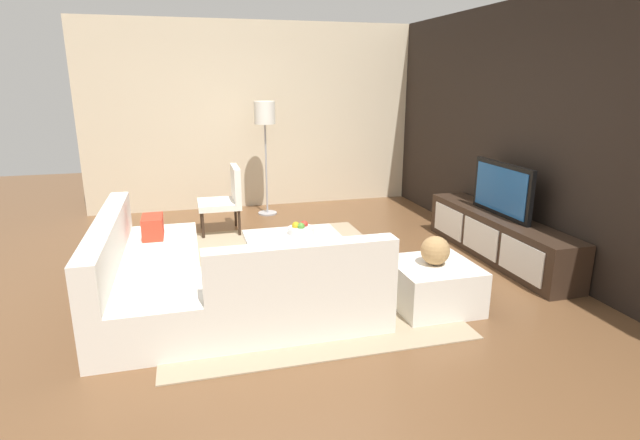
{
  "coord_description": "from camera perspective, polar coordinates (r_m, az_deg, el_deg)",
  "views": [
    {
      "loc": [
        4.66,
        -0.92,
        1.96
      ],
      "look_at": [
        -0.27,
        0.4,
        0.52
      ],
      "focal_mm": 28.1,
      "sensor_mm": 36.0,
      "label": 1
    }
  ],
  "objects": [
    {
      "name": "television",
      "position": [
        5.84,
        20.01,
        3.28
      ],
      "size": [
        1.0,
        0.06,
        0.58
      ],
      "color": "black",
      "rests_on": "media_console"
    },
    {
      "name": "side_wall_left",
      "position": [
        7.96,
        -7.06,
        11.63
      ],
      "size": [
        0.12,
        5.2,
        2.8
      ],
      "primitive_type": "cube",
      "color": "beige",
      "rests_on": "ground"
    },
    {
      "name": "sectional_couch",
      "position": [
        4.49,
        -13.45,
        -6.75
      ],
      "size": [
        2.3,
        2.32,
        0.79
      ],
      "color": "white",
      "rests_on": "ground"
    },
    {
      "name": "feature_wall_back",
      "position": [
        5.93,
        23.0,
        9.13
      ],
      "size": [
        6.4,
        0.12,
        2.8
      ],
      "primitive_type": "cube",
      "color": "black",
      "rests_on": "ground"
    },
    {
      "name": "fruit_bowl",
      "position": [
        5.3,
        -2.18,
        -1.06
      ],
      "size": [
        0.28,
        0.28,
        0.13
      ],
      "color": "silver",
      "rests_on": "coffee_table"
    },
    {
      "name": "media_console",
      "position": [
        5.97,
        19.52,
        -1.79
      ],
      "size": [
        2.33,
        0.44,
        0.5
      ],
      "color": "#332319",
      "rests_on": "ground"
    },
    {
      "name": "ottoman",
      "position": [
        4.57,
        12.74,
        -7.28
      ],
      "size": [
        0.7,
        0.7,
        0.4
      ],
      "primitive_type": "cube",
      "color": "white",
      "rests_on": "ground"
    },
    {
      "name": "decorative_ball",
      "position": [
        4.45,
        12.99,
        -3.41
      ],
      "size": [
        0.25,
        0.25,
        0.25
      ],
      "primitive_type": "sphere",
      "color": "#AD8451",
      "rests_on": "ottoman"
    },
    {
      "name": "floor_lamp",
      "position": [
        7.35,
        -6.31,
        11.19
      ],
      "size": [
        0.3,
        0.3,
        1.66
      ],
      "color": "#A5A5AA",
      "rests_on": "ground"
    },
    {
      "name": "area_rug",
      "position": [
        5.23,
        -3.81,
        -6.21
      ],
      "size": [
        3.41,
        2.45,
        0.01
      ],
      "primitive_type": "cube",
      "color": "tan",
      "rests_on": "ground"
    },
    {
      "name": "accent_chair_near",
      "position": [
        6.66,
        -10.62,
        2.74
      ],
      "size": [
        0.56,
        0.54,
        0.87
      ],
      "rotation": [
        0.0,
        0.0,
        -0.1
      ],
      "color": "#332319",
      "rests_on": "ground"
    },
    {
      "name": "ground_plane",
      "position": [
        5.14,
        -3.59,
        -6.67
      ],
      "size": [
        14.0,
        14.0,
        0.0
      ],
      "primitive_type": "plane",
      "color": "brown"
    },
    {
      "name": "coffee_table",
      "position": [
        5.18,
        -2.77,
        -4.1
      ],
      "size": [
        0.94,
        0.98,
        0.38
      ],
      "color": "#332319",
      "rests_on": "ground"
    }
  ]
}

